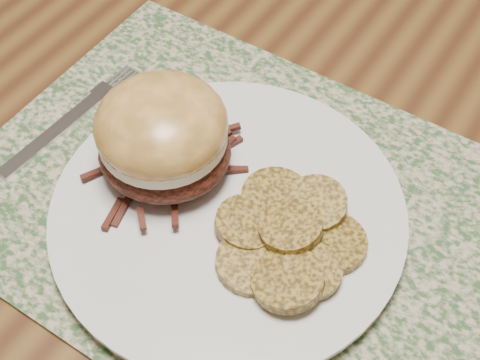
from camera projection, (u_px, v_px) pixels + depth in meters
name	position (u px, v px, depth m)	size (l,w,h in m)	color
placemat	(245.00, 207.00, 0.54)	(0.45, 0.33, 0.00)	#31532B
dinner_plate	(228.00, 214.00, 0.52)	(0.26, 0.26, 0.02)	silver
pork_sandwich	(163.00, 136.00, 0.51)	(0.13, 0.12, 0.08)	black
roasted_potatoes	(289.00, 237.00, 0.49)	(0.13, 0.14, 0.03)	olive
fork	(72.00, 118.00, 0.59)	(0.03, 0.16, 0.00)	silver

